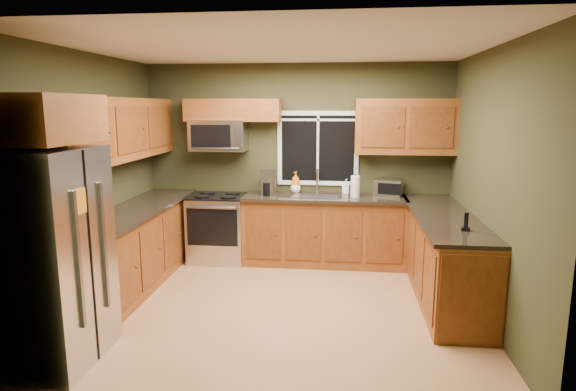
% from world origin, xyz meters
% --- Properties ---
extents(floor, '(4.20, 4.20, 0.00)m').
position_xyz_m(floor, '(0.00, 0.00, 0.00)').
color(floor, '#AD7A4C').
rests_on(floor, ground).
extents(ceiling, '(4.20, 4.20, 0.00)m').
position_xyz_m(ceiling, '(0.00, 0.00, 2.70)').
color(ceiling, white).
rests_on(ceiling, back_wall).
extents(back_wall, '(4.20, 0.00, 4.20)m').
position_xyz_m(back_wall, '(0.00, 1.80, 1.35)').
color(back_wall, '#34351C').
rests_on(back_wall, ground).
extents(front_wall, '(4.20, 0.00, 4.20)m').
position_xyz_m(front_wall, '(0.00, -1.80, 1.35)').
color(front_wall, '#34351C').
rests_on(front_wall, ground).
extents(left_wall, '(0.00, 3.60, 3.60)m').
position_xyz_m(left_wall, '(-2.10, 0.00, 1.35)').
color(left_wall, '#34351C').
rests_on(left_wall, ground).
extents(right_wall, '(0.00, 3.60, 3.60)m').
position_xyz_m(right_wall, '(2.10, 0.00, 1.35)').
color(right_wall, '#34351C').
rests_on(right_wall, ground).
extents(window, '(1.12, 0.03, 1.02)m').
position_xyz_m(window, '(0.30, 1.78, 1.55)').
color(window, white).
rests_on(window, back_wall).
extents(base_cabinets_left, '(0.60, 2.65, 0.90)m').
position_xyz_m(base_cabinets_left, '(-1.80, 0.48, 0.45)').
color(base_cabinets_left, brown).
rests_on(base_cabinets_left, ground).
extents(countertop_left, '(0.65, 2.65, 0.04)m').
position_xyz_m(countertop_left, '(-1.78, 0.48, 0.92)').
color(countertop_left, black).
rests_on(countertop_left, base_cabinets_left).
extents(base_cabinets_back, '(2.17, 0.60, 0.90)m').
position_xyz_m(base_cabinets_back, '(0.42, 1.50, 0.45)').
color(base_cabinets_back, brown).
rests_on(base_cabinets_back, ground).
extents(countertop_back, '(2.17, 0.65, 0.04)m').
position_xyz_m(countertop_back, '(0.42, 1.48, 0.92)').
color(countertop_back, black).
rests_on(countertop_back, base_cabinets_back).
extents(base_cabinets_peninsula, '(0.60, 2.52, 0.90)m').
position_xyz_m(base_cabinets_peninsula, '(1.80, 0.54, 0.45)').
color(base_cabinets_peninsula, brown).
rests_on(base_cabinets_peninsula, ground).
extents(countertop_peninsula, '(0.65, 2.50, 0.04)m').
position_xyz_m(countertop_peninsula, '(1.78, 0.55, 0.92)').
color(countertop_peninsula, black).
rests_on(countertop_peninsula, base_cabinets_peninsula).
extents(upper_cabinets_left, '(0.33, 2.65, 0.72)m').
position_xyz_m(upper_cabinets_left, '(-1.94, 0.48, 1.86)').
color(upper_cabinets_left, brown).
rests_on(upper_cabinets_left, left_wall).
extents(upper_cabinets_back_left, '(1.30, 0.33, 0.30)m').
position_xyz_m(upper_cabinets_back_left, '(-0.85, 1.64, 2.07)').
color(upper_cabinets_back_left, brown).
rests_on(upper_cabinets_back_left, back_wall).
extents(upper_cabinets_back_right, '(1.30, 0.33, 0.72)m').
position_xyz_m(upper_cabinets_back_right, '(1.45, 1.64, 1.86)').
color(upper_cabinets_back_right, brown).
rests_on(upper_cabinets_back_right, back_wall).
extents(upper_cabinet_over_fridge, '(0.72, 0.90, 0.38)m').
position_xyz_m(upper_cabinet_over_fridge, '(-1.74, -1.30, 2.03)').
color(upper_cabinet_over_fridge, brown).
rests_on(upper_cabinet_over_fridge, left_wall).
extents(refrigerator, '(0.74, 0.90, 1.80)m').
position_xyz_m(refrigerator, '(-1.74, -1.30, 0.90)').
color(refrigerator, '#B7B7BC').
rests_on(refrigerator, ground).
extents(range, '(0.76, 0.69, 0.94)m').
position_xyz_m(range, '(-1.05, 1.47, 0.47)').
color(range, '#B7B7BC').
rests_on(range, ground).
extents(microwave, '(0.76, 0.41, 0.42)m').
position_xyz_m(microwave, '(-1.05, 1.61, 1.73)').
color(microwave, '#B7B7BC').
rests_on(microwave, back_wall).
extents(sink, '(0.60, 0.42, 0.36)m').
position_xyz_m(sink, '(0.30, 1.49, 0.95)').
color(sink, slate).
rests_on(sink, countertop_back).
extents(toaster_oven, '(0.41, 0.36, 0.22)m').
position_xyz_m(toaster_oven, '(1.26, 1.62, 1.05)').
color(toaster_oven, '#B7B7BC').
rests_on(toaster_oven, countertop_back).
extents(coffee_maker, '(0.24, 0.29, 0.33)m').
position_xyz_m(coffee_maker, '(-0.36, 1.51, 1.09)').
color(coffee_maker, slate).
rests_on(coffee_maker, countertop_back).
extents(kettle, '(0.21, 0.21, 0.29)m').
position_xyz_m(kettle, '(-0.33, 1.48, 1.07)').
color(kettle, '#B7B7BC').
rests_on(kettle, countertop_back).
extents(paper_towel_roll, '(0.14, 0.14, 0.31)m').
position_xyz_m(paper_towel_roll, '(0.82, 1.47, 1.08)').
color(paper_towel_roll, white).
rests_on(paper_towel_roll, countertop_back).
extents(soap_bottle_a, '(0.15, 0.15, 0.29)m').
position_xyz_m(soap_bottle_a, '(0.00, 1.70, 1.09)').
color(soap_bottle_a, orange).
rests_on(soap_bottle_a, countertop_back).
extents(soap_bottle_b, '(0.11, 0.11, 0.20)m').
position_xyz_m(soap_bottle_b, '(0.70, 1.70, 1.04)').
color(soap_bottle_b, white).
rests_on(soap_bottle_b, countertop_back).
extents(soap_bottle_c, '(0.16, 0.16, 0.18)m').
position_xyz_m(soap_bottle_c, '(0.00, 1.70, 1.03)').
color(soap_bottle_c, white).
rests_on(soap_bottle_c, countertop_back).
extents(cordless_phone, '(0.10, 0.10, 0.18)m').
position_xyz_m(cordless_phone, '(1.84, -0.17, 0.99)').
color(cordless_phone, black).
rests_on(cordless_phone, countertop_peninsula).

